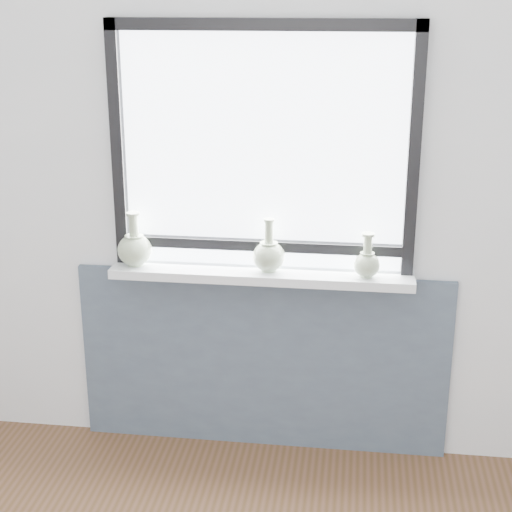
# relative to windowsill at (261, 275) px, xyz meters

# --- Properties ---
(back_wall) EXTENTS (3.60, 0.02, 2.60)m
(back_wall) POSITION_rel_windowsill_xyz_m (0.00, 0.10, 0.42)
(back_wall) COLOR silver
(back_wall) RESTS_ON ground
(apron_panel) EXTENTS (1.70, 0.03, 0.86)m
(apron_panel) POSITION_rel_windowsill_xyz_m (0.00, 0.07, -0.45)
(apron_panel) COLOR #495868
(apron_panel) RESTS_ON ground
(windowsill) EXTENTS (1.32, 0.18, 0.04)m
(windowsill) POSITION_rel_windowsill_xyz_m (0.00, 0.00, 0.00)
(windowsill) COLOR silver
(windowsill) RESTS_ON apron_panel
(window) EXTENTS (1.30, 0.06, 1.05)m
(window) POSITION_rel_windowsill_xyz_m (0.00, 0.06, 0.56)
(window) COLOR black
(window) RESTS_ON windowsill
(vase_a) EXTENTS (0.15, 0.15, 0.24)m
(vase_a) POSITION_rel_windowsill_xyz_m (-0.56, -0.00, 0.10)
(vase_a) COLOR #A6BA96
(vase_a) RESTS_ON windowsill
(vase_b) EXTENTS (0.14, 0.14, 0.23)m
(vase_b) POSITION_rel_windowsill_xyz_m (0.03, 0.00, 0.09)
(vase_b) COLOR #A6BA96
(vase_b) RESTS_ON windowsill
(vase_c) EXTENTS (0.11, 0.11, 0.19)m
(vase_c) POSITION_rel_windowsill_xyz_m (0.45, -0.02, 0.08)
(vase_c) COLOR #A6BA96
(vase_c) RESTS_ON windowsill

